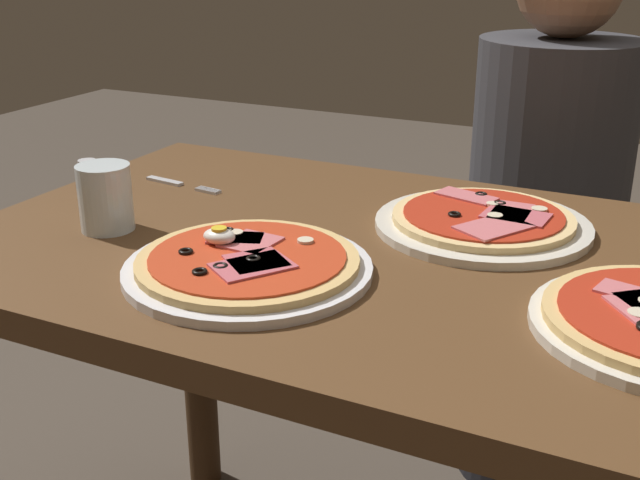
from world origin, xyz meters
The scene contains 7 objects.
dining_table centered at (0.00, 0.00, 0.64)m, with size 1.26×0.72×0.77m.
pizza_foreground centered at (-0.16, -0.15, 0.78)m, with size 0.31×0.31×0.05m.
pizza_across_right centered at (0.06, 0.14, 0.78)m, with size 0.31×0.31×0.03m.
water_glass_near centered at (-0.42, -0.10, 0.81)m, with size 0.08×0.08×0.10m.
fork centered at (-0.46, 0.12, 0.77)m, with size 0.16×0.03×0.00m.
salt_shaker centered at (-0.54, -0.01, 0.80)m, with size 0.03×0.03×0.07m.
diner_person centered at (0.06, 0.66, 0.56)m, with size 0.32×0.32×1.18m.
Camera 1 is at (0.32, -0.93, 1.17)m, focal length 44.54 mm.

